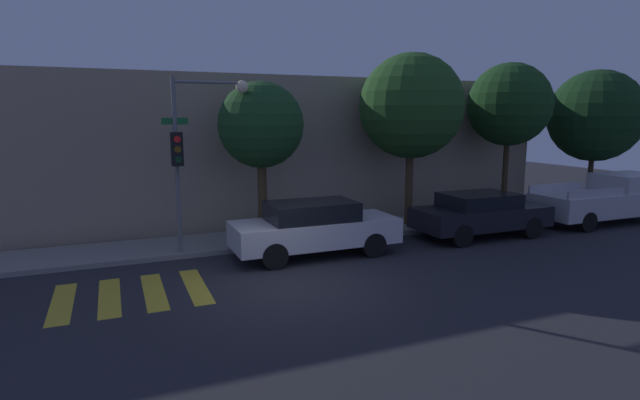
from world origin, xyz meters
The scene contains 12 objects.
ground_plane centered at (0.00, 0.00, 0.00)m, with size 60.00×60.00×0.00m, color #28282D.
sidewalk centered at (0.00, 4.35, 0.07)m, with size 26.00×2.29×0.14m, color gray.
building_row centered at (0.00, 8.89, 2.66)m, with size 26.00×6.00×5.32m, color gray.
crosswalk centered at (-3.41, 0.80, 0.00)m, with size 3.25×2.60×0.00m.
traffic_light_pole centered at (-1.54, 3.37, 3.35)m, with size 2.41×0.56×4.98m.
sedan_near_corner centered at (1.52, 2.10, 0.82)m, with size 4.70×1.76×1.56m.
sedan_middle centered at (7.38, 2.10, 0.78)m, with size 4.50×1.88×1.46m.
pickup_truck centered at (13.20, 2.10, 0.91)m, with size 5.26×1.95×1.78m.
tree_near_corner centered at (0.61, 4.16, 3.64)m, with size 2.61×2.61×4.97m.
tree_midblock centered at (5.93, 4.16, 4.25)m, with size 3.58×3.58×6.05m.
tree_far_end centered at (10.24, 4.16, 4.34)m, with size 3.09×3.09×5.90m.
tree_behind_truck centered at (14.83, 4.16, 3.93)m, with size 3.74×3.74×5.80m.
Camera 1 is at (-3.64, -10.62, 3.92)m, focal length 28.00 mm.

